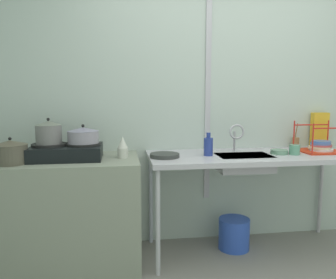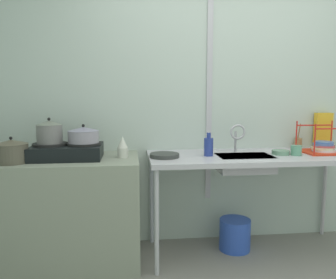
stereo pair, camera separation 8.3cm
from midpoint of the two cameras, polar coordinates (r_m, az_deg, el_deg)
name	(u,v)px [view 2 (the right image)]	position (r m, az deg, el deg)	size (l,w,h in m)	color
wall_back	(224,99)	(3.29, 9.94, 6.57)	(4.87, 0.10, 2.65)	#B7C5BB
wall_metal_strip	(209,85)	(3.19, 7.60, 8.96)	(0.05, 0.01, 2.12)	#B9B5BE
counter_concrete	(68,211)	(2.96, -15.32, -11.27)	(1.14, 0.67, 0.87)	gray
counter_sink	(253,161)	(3.03, 14.57, -3.46)	(1.76, 0.67, 0.87)	#B9B5BE
stove	(67,151)	(2.84, -15.48, -1.83)	(0.54, 0.39, 0.13)	black
pot_on_left_burner	(49,132)	(2.85, -18.18, 1.22)	(0.20, 0.20, 0.20)	slate
pot_on_right_burner	(83,135)	(2.81, -12.96, 0.77)	(0.25, 0.25, 0.15)	#968F9D
pot_beside_stove	(12,151)	(2.79, -23.64, -1.80)	(0.24, 0.24, 0.20)	#504C3E
percolator	(123,147)	(2.79, -6.65, -1.28)	(0.09, 0.09, 0.17)	beige
sink_basin	(244,163)	(2.96, 13.28, -3.84)	(0.45, 0.30, 0.13)	#B9B5BE
faucet	(237,134)	(3.05, 12.13, 0.92)	(0.13, 0.08, 0.25)	#B9B5BE
frying_pan	(164,155)	(2.80, 0.27, -2.64)	(0.24, 0.24, 0.03)	#333533
dish_rack	(323,147)	(3.32, 24.88, -1.21)	(0.36, 0.33, 0.27)	red
cup_by_rack	(296,150)	(3.09, 21.13, -1.68)	(0.09, 0.09, 0.08)	#599678
small_bowl_on_drainboard	(281,152)	(3.09, 18.81, -2.02)	(0.15, 0.15, 0.04)	slate
bottle_by_sink	(209,146)	(2.87, 7.54, -1.12)	(0.08, 0.08, 0.19)	navy
cereal_box	(323,130)	(3.59, 24.80, 1.37)	(0.16, 0.07, 0.33)	gold
utensil_jar	(298,143)	(3.49, 21.32, -0.51)	(0.07, 0.07, 0.23)	#97784D
bucket_on_floor	(235,234)	(3.23, 11.72, -15.10)	(0.27, 0.27, 0.28)	blue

